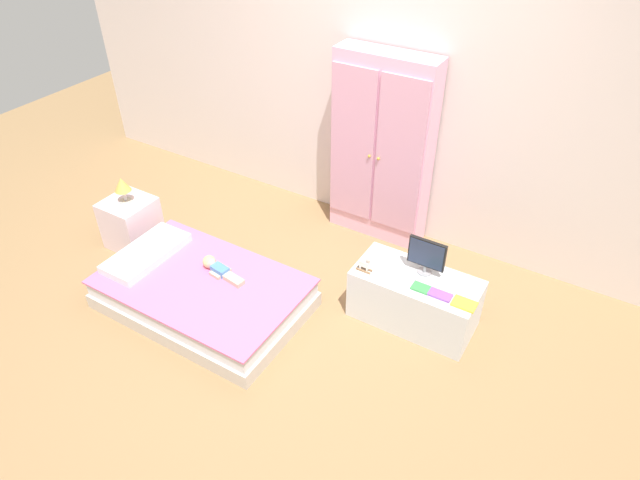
# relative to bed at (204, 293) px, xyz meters

# --- Properties ---
(ground_plane) EXTENTS (10.00, 10.00, 0.02)m
(ground_plane) POSITION_rel_bed_xyz_m (0.58, 0.12, -0.13)
(ground_plane) COLOR #99754C
(back_wall) EXTENTS (6.40, 0.05, 2.70)m
(back_wall) POSITION_rel_bed_xyz_m (0.58, 1.70, 1.23)
(back_wall) COLOR silver
(back_wall) RESTS_ON ground_plane
(bed) EXTENTS (1.47, 0.93, 0.25)m
(bed) POSITION_rel_bed_xyz_m (0.00, 0.00, 0.00)
(bed) COLOR beige
(bed) RESTS_ON ground_plane
(pillow) EXTENTS (0.31, 0.67, 0.06)m
(pillow) POSITION_rel_bed_xyz_m (-0.54, -0.00, 0.16)
(pillow) COLOR white
(pillow) RESTS_ON bed
(doll) EXTENTS (0.39, 0.15, 0.10)m
(doll) POSITION_rel_bed_xyz_m (0.02, 0.14, 0.16)
(doll) COLOR #4C84C6
(doll) RESTS_ON bed
(nightstand) EXTENTS (0.37, 0.37, 0.42)m
(nightstand) POSITION_rel_bed_xyz_m (-1.02, 0.29, 0.09)
(nightstand) COLOR silver
(nightstand) RESTS_ON ground_plane
(table_lamp) EXTENTS (0.13, 0.13, 0.22)m
(table_lamp) POSITION_rel_bed_xyz_m (-1.02, 0.29, 0.45)
(table_lamp) COLOR #B7B2AD
(table_lamp) RESTS_ON nightstand
(wardrobe) EXTENTS (0.81, 0.27, 1.58)m
(wardrobe) POSITION_rel_bed_xyz_m (0.66, 1.53, 0.67)
(wardrobe) COLOR #EFADCC
(wardrobe) RESTS_ON ground_plane
(tv_stand) EXTENTS (0.87, 0.42, 0.40)m
(tv_stand) POSITION_rel_bed_xyz_m (1.38, 0.67, 0.08)
(tv_stand) COLOR silver
(tv_stand) RESTS_ON ground_plane
(tv_monitor) EXTENTS (0.26, 0.10, 0.27)m
(tv_monitor) POSITION_rel_bed_xyz_m (1.40, 0.74, 0.43)
(tv_monitor) COLOR #99999E
(tv_monitor) RESTS_ON tv_stand
(rocking_horse_toy) EXTENTS (0.11, 0.04, 0.13)m
(rocking_horse_toy) POSITION_rel_bed_xyz_m (1.04, 0.55, 0.34)
(rocking_horse_toy) COLOR #8E6642
(rocking_horse_toy) RESTS_ON tv_stand
(book_green) EXTENTS (0.12, 0.09, 0.01)m
(book_green) POSITION_rel_bed_xyz_m (1.44, 0.57, 0.28)
(book_green) COLOR #429E51
(book_green) RESTS_ON tv_stand
(book_purple) EXTENTS (0.15, 0.08, 0.01)m
(book_purple) POSITION_rel_bed_xyz_m (1.58, 0.57, 0.28)
(book_purple) COLOR #8E51B2
(book_purple) RESTS_ON tv_stand
(book_yellow) EXTENTS (0.16, 0.11, 0.02)m
(book_yellow) POSITION_rel_bed_xyz_m (1.75, 0.57, 0.28)
(book_yellow) COLOR gold
(book_yellow) RESTS_ON tv_stand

